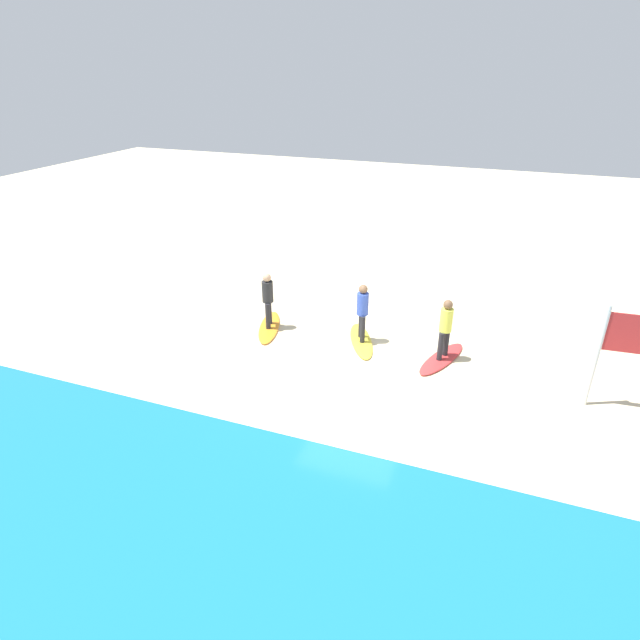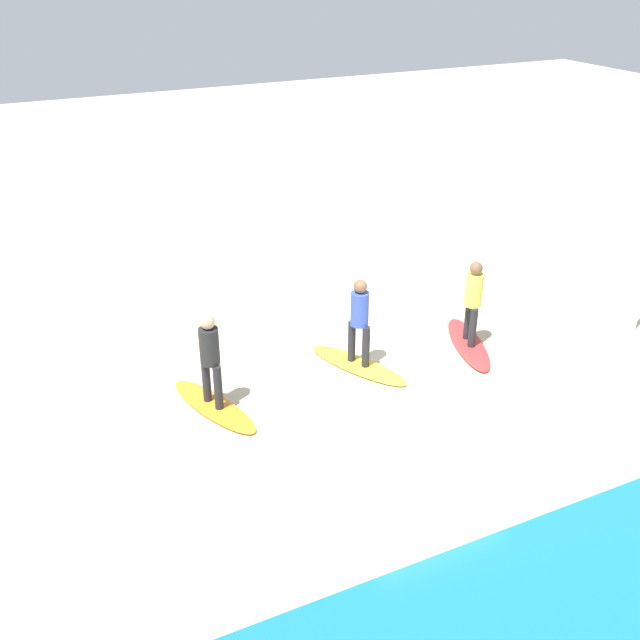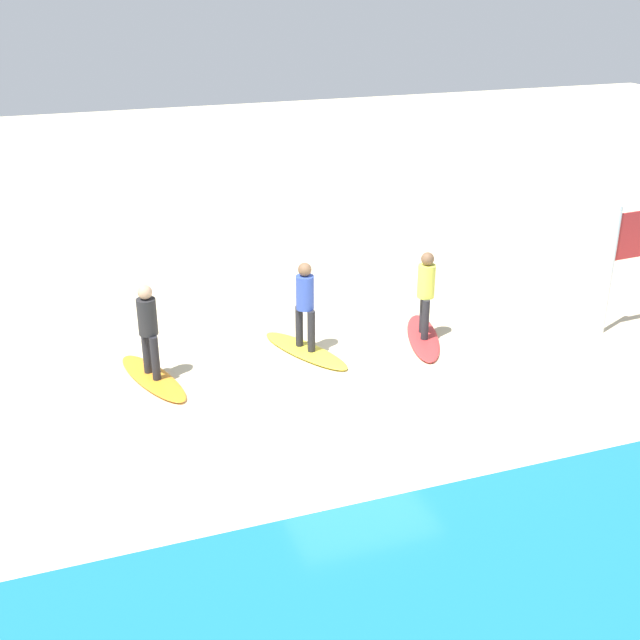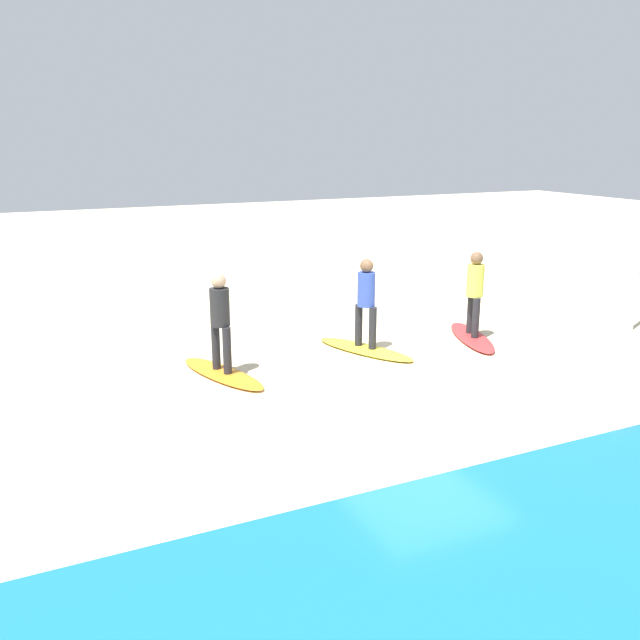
{
  "view_description": "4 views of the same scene",
  "coord_description": "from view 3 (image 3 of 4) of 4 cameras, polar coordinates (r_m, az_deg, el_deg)",
  "views": [
    {
      "loc": [
        -3.08,
        10.93,
        7.07
      ],
      "look_at": [
        1.09,
        -0.27,
        1.15
      ],
      "focal_mm": 29.37,
      "sensor_mm": 36.0,
      "label": 1
    },
    {
      "loc": [
        5.92,
        8.58,
        6.9
      ],
      "look_at": [
        1.08,
        -1.55,
        1.13
      ],
      "focal_mm": 41.62,
      "sensor_mm": 36.0,
      "label": 2
    },
    {
      "loc": [
        4.43,
        10.87,
        6.43
      ],
      "look_at": [
        0.18,
        -1.15,
        0.79
      ],
      "focal_mm": 44.93,
      "sensor_mm": 36.0,
      "label": 3
    },
    {
      "loc": [
        6.05,
        8.73,
        3.83
      ],
      "look_at": [
        1.26,
        -1.51,
        0.72
      ],
      "focal_mm": 37.44,
      "sensor_mm": 36.0,
      "label": 4
    }
  ],
  "objects": [
    {
      "name": "surfer_orange",
      "position": [
        13.46,
        -12.16,
        -0.32
      ],
      "size": [
        0.32,
        0.44,
        1.64
      ],
      "color": "#232328",
      "rests_on": "surfboard_orange"
    },
    {
      "name": "surfboard_red",
      "position": [
        15.17,
        7.35,
        -1.24
      ],
      "size": [
        1.23,
        2.17,
        0.09
      ],
      "primitive_type": "ellipsoid",
      "rotation": [
        0.0,
        0.0,
        1.23
      ],
      "color": "red",
      "rests_on": "ground"
    },
    {
      "name": "surfer_red",
      "position": [
        14.78,
        7.55,
        2.25
      ],
      "size": [
        0.32,
        0.44,
        1.64
      ],
      "color": "#232328",
      "rests_on": "surfboard_red"
    },
    {
      "name": "surfboard_yellow",
      "position": [
        14.54,
        -1.05,
        -2.18
      ],
      "size": [
        1.37,
        2.15,
        0.09
      ],
      "primitive_type": "ellipsoid",
      "rotation": [
        0.0,
        0.0,
        1.99
      ],
      "color": "yellow",
      "rests_on": "ground"
    },
    {
      "name": "surfboard_orange",
      "position": [
        13.89,
        -11.81,
        -4.05
      ],
      "size": [
        1.18,
        2.17,
        0.09
      ],
      "primitive_type": "ellipsoid",
      "rotation": [
        0.0,
        0.0,
        1.88
      ],
      "color": "orange",
      "rests_on": "ground"
    },
    {
      "name": "surfer_yellow",
      "position": [
        14.14,
        -1.08,
        1.44
      ],
      "size": [
        0.32,
        0.43,
        1.64
      ],
      "color": "#232328",
      "rests_on": "surfboard_yellow"
    },
    {
      "name": "ground_plane",
      "position": [
        13.38,
        2.37,
        -4.87
      ],
      "size": [
        60.0,
        60.0,
        0.0
      ],
      "primitive_type": "plane",
      "color": "beige"
    }
  ]
}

